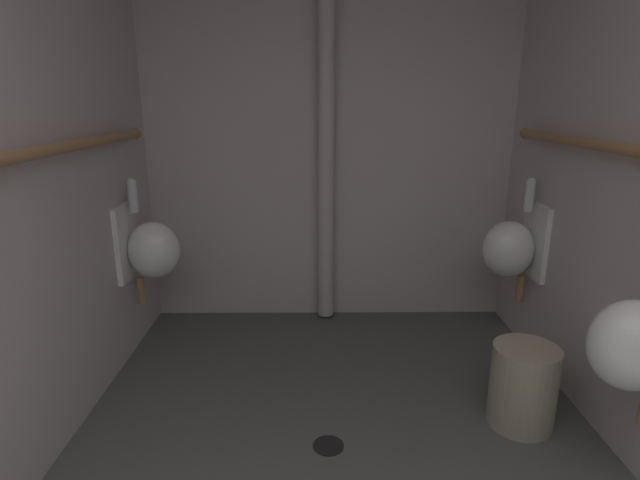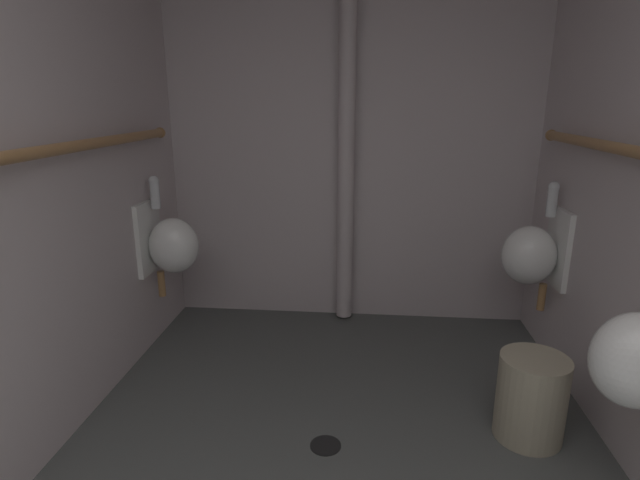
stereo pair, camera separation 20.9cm
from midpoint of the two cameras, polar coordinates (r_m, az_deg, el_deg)
name	(u,v)px [view 1 (the left image)]	position (r m, az deg, el deg)	size (l,w,h in m)	color
wall_back	(330,134)	(3.37, -0.72, 11.95)	(2.55, 0.06, 2.53)	beige
urinal_left_mid	(150,248)	(3.12, -20.66, -0.89)	(0.32, 0.30, 0.76)	white
urinal_right_mid	(638,342)	(2.11, 30.10, -10.07)	(0.32, 0.30, 0.76)	white
urinal_right_far	(512,247)	(3.12, 19.29, -0.79)	(0.32, 0.30, 0.76)	white
standpipe_back_wall	(326,136)	(3.26, -1.15, 11.82)	(0.11, 0.11, 2.48)	beige
floor_drain	(328,445)	(2.41, -1.73, -22.39)	(0.14, 0.14, 0.01)	black
waste_bin	(523,386)	(2.58, 19.95, -15.41)	(0.30, 0.30, 0.40)	#9E937A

